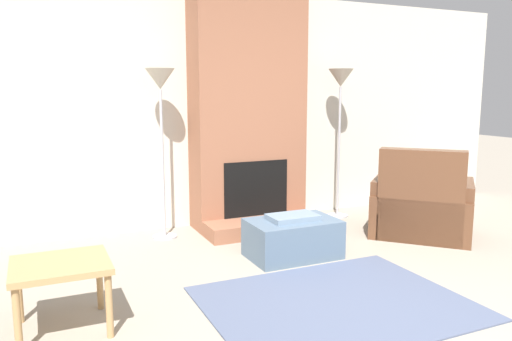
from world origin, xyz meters
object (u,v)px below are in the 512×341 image
at_px(ottoman, 293,238).
at_px(floor_lamp_right, 340,91).
at_px(armchair, 421,208).
at_px(floor_lamp_left, 161,94).
at_px(side_table, 61,272).

distance_m(ottoman, floor_lamp_right, 2.10).
distance_m(armchair, floor_lamp_left, 2.94).
xyz_separation_m(floor_lamp_left, floor_lamp_right, (2.14, -0.00, 0.03)).
bearing_deg(armchair, floor_lamp_right, -26.56).
height_order(ottoman, side_table, side_table).
height_order(armchair, floor_lamp_right, floor_lamp_right).
bearing_deg(floor_lamp_right, floor_lamp_left, 180.00).
relative_size(ottoman, floor_lamp_left, 0.47).
bearing_deg(floor_lamp_right, armchair, -72.71).
bearing_deg(side_table, armchair, 10.66).
bearing_deg(side_table, floor_lamp_left, 57.80).
xyz_separation_m(armchair, floor_lamp_left, (-2.47, 1.07, 1.18)).
bearing_deg(side_table, ottoman, 17.67).
distance_m(floor_lamp_left, floor_lamp_right, 2.14).
relative_size(armchair, floor_lamp_left, 0.73).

